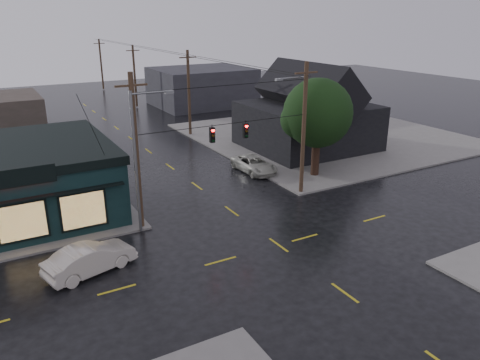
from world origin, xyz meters
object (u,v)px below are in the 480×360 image
corner_tree (318,113)px  suv_silver (254,164)px  utility_pole_nw (142,228)px  sedan_cream (90,259)px  utility_pole_ne (301,193)px

corner_tree → suv_silver: 7.23m
utility_pole_nw → sedan_cream: size_ratio=2.05×
utility_pole_ne → sedan_cream: utility_pole_ne is taller
utility_pole_nw → sedan_cream: utility_pole_nw is taller
utility_pole_ne → sedan_cream: 17.70m
sedan_cream → suv_silver: bearing=-74.4°
utility_pole_nw → utility_pole_ne: (13.00, 0.00, 0.00)m
sedan_cream → suv_silver: (16.71, 10.40, -0.11)m
utility_pole_nw → suv_silver: 14.03m
utility_pole_nw → suv_silver: (12.50, 6.33, 0.70)m
utility_pole_ne → suv_silver: utility_pole_ne is taller
corner_tree → utility_pole_ne: 7.11m
corner_tree → sedan_cream: corner_tree is taller
corner_tree → utility_pole_nw: bearing=-170.5°
utility_pole_nw → sedan_cream: 5.91m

